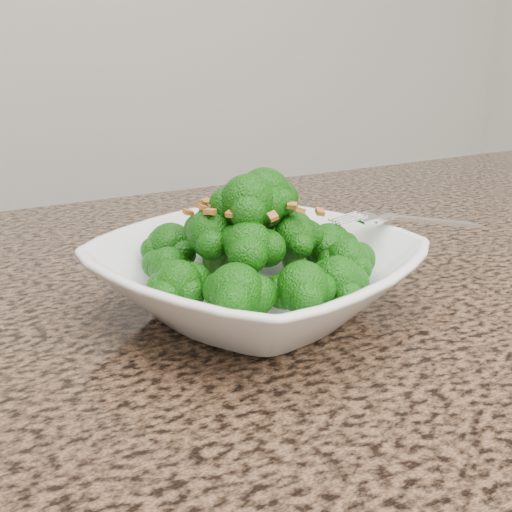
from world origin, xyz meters
TOP-DOWN VIEW (x-y plane):
  - granite_counter at (0.00, 0.30)m, footprint 1.64×1.04m
  - bowl at (-0.03, 0.38)m, footprint 0.33×0.33m
  - broccoli_pile at (-0.03, 0.38)m, footprint 0.22×0.22m
  - garlic_topping at (-0.03, 0.38)m, footprint 0.13×0.13m
  - fork at (0.10, 0.37)m, footprint 0.19×0.03m

SIDE VIEW (x-z plane):
  - granite_counter at x=0.00m, z-range 0.87..0.90m
  - bowl at x=-0.03m, z-range 0.90..0.96m
  - fork at x=0.10m, z-range 0.96..0.97m
  - broccoli_pile at x=-0.03m, z-range 0.96..1.04m
  - garlic_topping at x=-0.03m, z-range 1.04..1.04m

